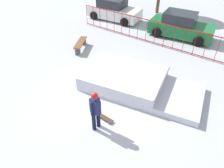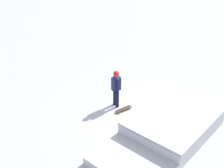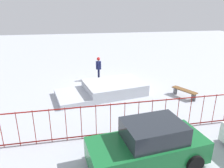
{
  "view_description": "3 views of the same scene",
  "coord_description": "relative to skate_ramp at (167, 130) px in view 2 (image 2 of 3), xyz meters",
  "views": [
    {
      "loc": [
        4.1,
        -5.33,
        6.27
      ],
      "look_at": [
        0.06,
        0.2,
        0.9
      ],
      "focal_mm": 33.7,
      "sensor_mm": 36.0,
      "label": 1
    },
    {
      "loc": [
        7.27,
        7.15,
        7.0
      ],
      "look_at": [
        0.52,
        -1.65,
        1.0
      ],
      "focal_mm": 46.03,
      "sensor_mm": 36.0,
      "label": 2
    },
    {
      "loc": [
        2.32,
        14.07,
        5.3
      ],
      "look_at": [
        -0.01,
        1.38,
        0.6
      ],
      "focal_mm": 34.82,
      "sensor_mm": 36.0,
      "label": 3
    }
  ],
  "objects": [
    {
      "name": "ground_plane",
      "position": [
        -0.33,
        -1.5,
        -0.32
      ],
      "size": [
        60.0,
        60.0,
        0.0
      ],
      "primitive_type": "plane",
      "color": "#B2B7C1"
    },
    {
      "name": "skater",
      "position": [
        0.17,
        -2.89,
        0.69
      ],
      "size": [
        0.41,
        0.44,
        1.73
      ],
      "rotation": [
        0.0,
        0.0,
        3.0
      ],
      "color": "black",
      "rests_on": "ground"
    },
    {
      "name": "skate_ramp",
      "position": [
        0.0,
        0.0,
        0.0
      ],
      "size": [
        5.8,
        3.6,
        0.74
      ],
      "rotation": [
        0.0,
        0.0,
        0.2
      ],
      "color": "silver",
      "rests_on": "ground"
    },
    {
      "name": "skateboard",
      "position": [
        0.15,
        -2.37,
        -0.24
      ],
      "size": [
        0.8,
        0.28,
        0.09
      ],
      "rotation": [
        0.0,
        0.0,
        3.12
      ],
      "color": "#3F2D1E",
      "rests_on": "ground"
    }
  ]
}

